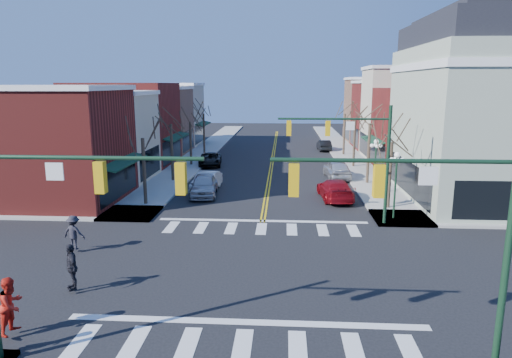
% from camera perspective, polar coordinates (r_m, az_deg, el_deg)
% --- Properties ---
extents(ground, '(160.00, 160.00, 0.00)m').
position_cam_1_polar(ground, '(21.31, -0.18, -11.41)').
color(ground, black).
rests_on(ground, ground).
extents(sidewalk_left, '(3.50, 70.00, 0.15)m').
position_cam_1_polar(sidewalk_left, '(41.63, -10.47, 0.07)').
color(sidewalk_left, '#9E9B93').
rests_on(sidewalk_left, ground).
extents(sidewalk_right, '(3.50, 70.00, 0.15)m').
position_cam_1_polar(sidewalk_right, '(41.09, 13.94, -0.23)').
color(sidewalk_right, '#9E9B93').
rests_on(sidewalk_right, ground).
extents(bldg_left_brick_a, '(10.00, 8.50, 8.00)m').
position_cam_1_polar(bldg_left_brick_a, '(35.77, -24.51, 3.68)').
color(bldg_left_brick_a, maroon).
rests_on(bldg_left_brick_a, ground).
extents(bldg_left_stucco_a, '(10.00, 7.00, 7.50)m').
position_cam_1_polar(bldg_left_stucco_a, '(42.74, -19.67, 4.88)').
color(bldg_left_stucco_a, '#C0B79E').
rests_on(bldg_left_stucco_a, ground).
extents(bldg_left_brick_b, '(10.00, 9.00, 8.50)m').
position_cam_1_polar(bldg_left_brick_b, '(50.11, -16.14, 6.60)').
color(bldg_left_brick_b, maroon).
rests_on(bldg_left_brick_b, ground).
extents(bldg_left_tan, '(10.00, 7.50, 7.80)m').
position_cam_1_polar(bldg_left_tan, '(57.95, -13.40, 7.04)').
color(bldg_left_tan, '#956A52').
rests_on(bldg_left_tan, ground).
extents(bldg_left_stucco_b, '(10.00, 8.00, 8.20)m').
position_cam_1_polar(bldg_left_stucco_b, '(65.38, -11.45, 7.81)').
color(bldg_left_stucco_b, '#C0B79E').
rests_on(bldg_left_stucco_b, ground).
extents(bldg_right_brick_a, '(10.00, 8.50, 8.00)m').
position_cam_1_polar(bldg_right_brick_a, '(47.68, 20.99, 5.74)').
color(bldg_right_brick_a, maroon).
rests_on(bldg_right_brick_a, ground).
extents(bldg_right_stucco, '(10.00, 7.00, 10.00)m').
position_cam_1_polar(bldg_right_stucco, '(55.02, 18.68, 7.65)').
color(bldg_right_stucco, '#C0B79E').
rests_on(bldg_right_stucco, ground).
extents(bldg_right_brick_b, '(10.00, 8.00, 8.50)m').
position_cam_1_polar(bldg_right_brick_b, '(62.33, 16.87, 7.49)').
color(bldg_right_brick_b, maroon).
rests_on(bldg_right_brick_b, ground).
extents(bldg_right_tan, '(10.00, 8.00, 9.00)m').
position_cam_1_polar(bldg_right_tan, '(70.11, 15.40, 8.20)').
color(bldg_right_tan, '#956A52').
rests_on(bldg_right_tan, ground).
extents(victorian_corner, '(12.25, 14.25, 13.30)m').
position_cam_1_polar(victorian_corner, '(37.33, 27.88, 7.78)').
color(victorian_corner, '#9CA892').
rests_on(victorian_corner, ground).
extents(traffic_mast_near_left, '(6.60, 0.28, 7.20)m').
position_cam_1_polar(traffic_mast_near_left, '(14.41, -24.93, -4.18)').
color(traffic_mast_near_left, '#14331E').
rests_on(traffic_mast_near_left, ground).
extents(traffic_mast_near_right, '(6.60, 0.28, 7.20)m').
position_cam_1_polar(traffic_mast_near_right, '(13.39, 22.08, -5.10)').
color(traffic_mast_near_right, '#14331E').
rests_on(traffic_mast_near_right, ground).
extents(traffic_mast_far_right, '(6.60, 0.28, 7.20)m').
position_cam_1_polar(traffic_mast_far_right, '(27.53, 12.46, 3.82)').
color(traffic_mast_far_right, '#14331E').
rests_on(traffic_mast_far_right, ground).
extents(lamppost_corner, '(0.36, 0.36, 4.33)m').
position_cam_1_polar(lamppost_corner, '(29.39, 17.10, 0.62)').
color(lamppost_corner, '#14331E').
rests_on(lamppost_corner, ground).
extents(lamppost_midblock, '(0.36, 0.36, 4.33)m').
position_cam_1_polar(lamppost_midblock, '(35.65, 14.71, 2.64)').
color(lamppost_midblock, '#14331E').
rests_on(lamppost_midblock, ground).
extents(tree_left_a, '(0.24, 0.24, 4.76)m').
position_cam_1_polar(tree_left_a, '(32.60, -13.79, 0.82)').
color(tree_left_a, '#382B21').
rests_on(tree_left_a, ground).
extents(tree_left_b, '(0.24, 0.24, 5.04)m').
position_cam_1_polar(tree_left_b, '(40.17, -10.46, 3.19)').
color(tree_left_b, '#382B21').
rests_on(tree_left_b, ground).
extents(tree_left_c, '(0.24, 0.24, 4.55)m').
position_cam_1_polar(tree_left_c, '(47.93, -8.16, 4.35)').
color(tree_left_c, '#382B21').
rests_on(tree_left_c, ground).
extents(tree_left_d, '(0.24, 0.24, 4.90)m').
position_cam_1_polar(tree_left_d, '(55.71, -6.52, 5.60)').
color(tree_left_d, '#382B21').
rests_on(tree_left_d, ground).
extents(tree_right_a, '(0.24, 0.24, 4.62)m').
position_cam_1_polar(tree_right_a, '(31.95, 16.36, 0.33)').
color(tree_right_a, '#382B21').
rests_on(tree_right_a, ground).
extents(tree_right_b, '(0.24, 0.24, 5.18)m').
position_cam_1_polar(tree_right_b, '(39.62, 13.88, 3.03)').
color(tree_right_b, '#382B21').
rests_on(tree_right_b, ground).
extents(tree_right_c, '(0.24, 0.24, 4.83)m').
position_cam_1_polar(tree_right_c, '(47.46, 12.18, 4.30)').
color(tree_right_c, '#382B21').
rests_on(tree_right_c, ground).
extents(tree_right_d, '(0.24, 0.24, 4.97)m').
position_cam_1_polar(tree_right_d, '(55.32, 10.96, 5.46)').
color(tree_right_d, '#382B21').
rests_on(tree_right_d, ground).
extents(car_left_near, '(2.37, 4.99, 1.65)m').
position_cam_1_polar(car_left_near, '(35.07, -6.52, -0.75)').
color(car_left_near, '#A6A6AA').
rests_on(car_left_near, ground).
extents(car_left_mid, '(2.06, 4.57, 1.45)m').
position_cam_1_polar(car_left_mid, '(36.80, -6.22, -0.30)').
color(car_left_mid, silver).
rests_on(car_left_mid, ground).
extents(car_left_far, '(2.70, 5.01, 1.34)m').
position_cam_1_polar(car_left_far, '(47.88, -5.74, 2.46)').
color(car_left_far, black).
rests_on(car_left_far, ground).
extents(car_right_near, '(2.56, 5.37, 1.51)m').
position_cam_1_polar(car_right_near, '(34.20, 9.86, -1.29)').
color(car_right_near, maroon).
rests_on(car_right_near, ground).
extents(car_right_mid, '(2.35, 5.02, 1.66)m').
position_cam_1_polar(car_right_mid, '(41.88, 10.09, 1.21)').
color(car_right_mid, silver).
rests_on(car_right_mid, ground).
extents(car_right_far, '(1.71, 4.22, 1.36)m').
position_cam_1_polar(car_right_far, '(59.19, 8.49, 4.19)').
color(car_right_far, black).
rests_on(car_right_far, ground).
extents(pedestrian_red_b, '(0.84, 1.03, 1.97)m').
position_cam_1_polar(pedestrian_red_b, '(17.84, -28.25, -13.72)').
color(pedestrian_red_b, red).
rests_on(pedestrian_red_b, sidewalk_left).
extents(pedestrian_dark_a, '(1.05, 1.19, 1.93)m').
position_cam_1_polar(pedestrian_dark_a, '(20.31, -22.07, -10.13)').
color(pedestrian_dark_a, black).
rests_on(pedestrian_dark_a, sidewalk_left).
extents(pedestrian_dark_b, '(1.23, 0.82, 1.77)m').
position_cam_1_polar(pedestrian_dark_b, '(24.96, -21.82, -6.24)').
color(pedestrian_dark_b, black).
rests_on(pedestrian_dark_b, sidewalk_left).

